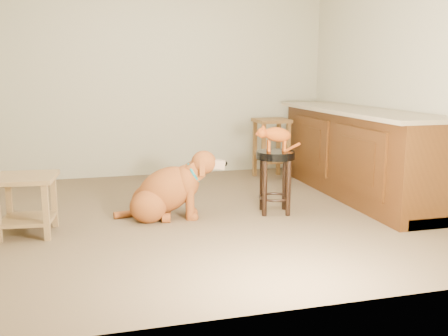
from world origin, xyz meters
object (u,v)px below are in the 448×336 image
object	(u,v)px
padded_stool	(275,169)
tabby_kitten	(275,135)
wood_stool	(271,147)
side_table	(26,196)
golden_retriever	(167,192)

from	to	relation	value
padded_stool	tabby_kitten	world-z (taller)	tabby_kitten
wood_stool	tabby_kitten	world-z (taller)	tabby_kitten
side_table	tabby_kitten	world-z (taller)	tabby_kitten
wood_stool	golden_retriever	bearing A→B (deg)	-137.21
padded_stool	wood_stool	bearing A→B (deg)	71.01
side_table	padded_stool	bearing A→B (deg)	2.19
wood_stool	tabby_kitten	distance (m)	1.63
padded_stool	side_table	distance (m)	2.20
side_table	tabby_kitten	distance (m)	2.23
side_table	wood_stool	bearing A→B (deg)	30.39
golden_retriever	tabby_kitten	bearing A→B (deg)	4.82
padded_stool	tabby_kitten	xyz separation A→B (m)	(-0.01, 0.00, 0.32)
wood_stool	golden_retriever	size ratio (longest dim) A/B	0.72
padded_stool	tabby_kitten	distance (m)	0.32
padded_stool	side_table	bearing A→B (deg)	-177.81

